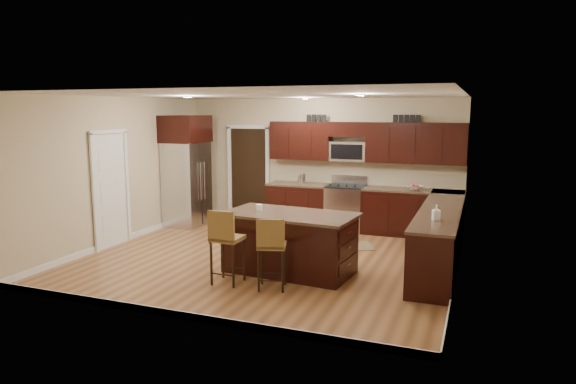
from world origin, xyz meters
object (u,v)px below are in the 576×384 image
at_px(range, 346,207).
at_px(stool_mid, 271,245).
at_px(stool_left, 225,238).
at_px(refrigerator, 186,169).
at_px(island, 290,245).

relative_size(range, stool_mid, 1.09).
xyz_separation_m(range, stool_mid, (-0.04, -3.88, 0.16)).
xyz_separation_m(range, stool_left, (-0.74, -3.89, 0.20)).
bearing_deg(stool_left, refrigerator, 129.59).
distance_m(island, refrigerator, 4.01).
bearing_deg(stool_left, island, 52.61).
relative_size(island, refrigerator, 0.88).
xyz_separation_m(island, refrigerator, (-3.21, 2.28, 0.78)).
bearing_deg(island, range, 93.52).
distance_m(range, refrigerator, 3.47).
xyz_separation_m(island, stool_left, (-0.65, -0.84, 0.25)).
relative_size(range, island, 0.54).
height_order(stool_mid, refrigerator, refrigerator).
bearing_deg(refrigerator, island, -35.34).
distance_m(stool_mid, refrigerator, 4.54).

